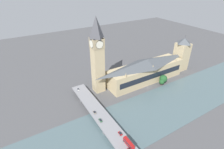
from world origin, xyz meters
name	(u,v)px	position (x,y,z in m)	size (l,w,h in m)	color
ground_plane	(148,88)	(0.00, 0.00, 0.00)	(600.00, 600.00, 0.00)	#4C4C4F
river_water	(170,103)	(-34.78, 0.00, 0.15)	(57.56, 360.00, 0.30)	#4C6066
parliament_hall	(146,70)	(15.17, -8.00, 14.76)	(24.79, 101.99, 29.74)	tan
clock_tower	(97,55)	(26.28, 52.78, 44.90)	(12.78, 12.78, 84.96)	tan
victoria_tower	(182,54)	(15.22, -71.15, 22.82)	(16.31, 16.31, 49.63)	tan
road_bridge	(110,127)	(-34.78, 73.79, 4.84)	(147.11, 14.44, 5.95)	slate
double_decker_bus_lead	(129,143)	(-58.71, 71.18, 8.58)	(11.39, 2.60, 4.74)	red
car_northbound_lead	(94,112)	(-13.04, 77.37, 6.66)	(4.22, 1.77, 1.44)	slate
car_northbound_mid	(100,120)	(-24.94, 77.31, 6.62)	(4.65, 1.77, 1.33)	#2D5638
car_southbound_mid	(78,89)	(30.69, 76.58, 6.64)	(4.57, 1.82, 1.37)	silver
car_southbound_tail	(120,133)	(-46.28, 70.55, 6.68)	(4.23, 1.86, 1.44)	maroon
tree_embankment_near	(162,82)	(-3.96, -17.97, 5.00)	(6.58, 6.58, 8.31)	brown
tree_embankment_mid	(163,79)	(-2.24, -21.75, 7.16)	(9.35, 9.35, 11.84)	brown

